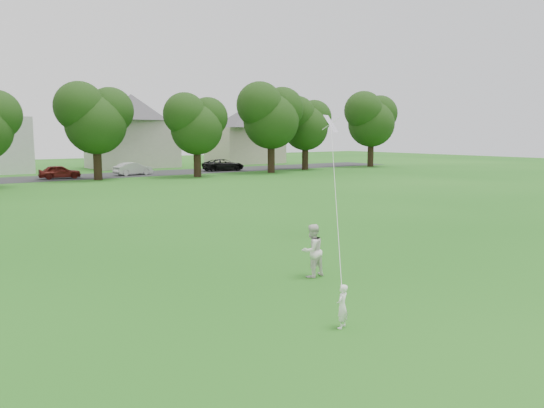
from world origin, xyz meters
TOP-DOWN VIEW (x-y plane):
  - ground at (0.00, 0.00)m, footprint 160.00×160.00m
  - street at (0.00, 42.00)m, footprint 90.00×7.00m
  - toddler at (-0.66, -0.84)m, footprint 0.40×0.34m
  - older_boy at (1.46, 2.58)m, footprint 0.78×0.63m
  - kite at (2.76, 3.07)m, footprint 3.89×4.32m

SIDE VIEW (x-z plane):
  - ground at x=0.00m, z-range 0.00..0.00m
  - street at x=0.00m, z-range 0.00..0.01m
  - toddler at x=-0.66m, z-range 0.00..0.94m
  - older_boy at x=1.46m, z-range 0.00..1.51m
  - kite at x=2.76m, z-range -2.97..8.08m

